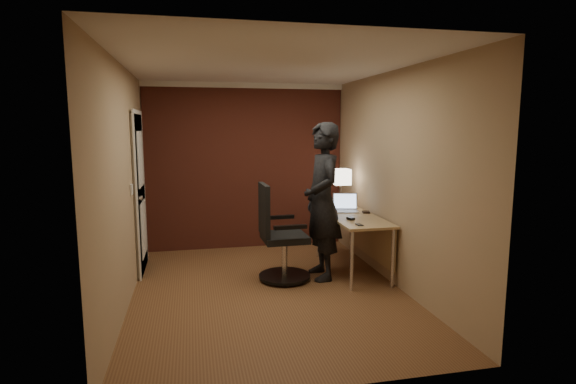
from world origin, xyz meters
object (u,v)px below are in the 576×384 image
at_px(mouse, 351,218).
at_px(office_chair, 279,239).
at_px(desk_lamp, 342,177).
at_px(laptop, 345,206).
at_px(phone, 359,225).
at_px(desk, 357,225).
at_px(wallet, 366,212).
at_px(person, 322,201).

height_order(mouse, office_chair, office_chair).
xyz_separation_m(desk_lamp, mouse, (-0.18, -0.90, -0.40)).
bearing_deg(laptop, phone, -98.89).
relative_size(desk, phone, 13.04).
distance_m(mouse, wallet, 0.51).
bearing_deg(laptop, office_chair, -154.58).
relative_size(desk_lamp, office_chair, 0.46).
xyz_separation_m(desk, mouse, (-0.19, -0.26, 0.14)).
height_order(desk, desk_lamp, desk_lamp).
distance_m(desk, laptop, 0.37).
relative_size(desk, mouse, 15.00).
relative_size(desk, laptop, 3.94).
distance_m(desk, person, 0.65).
height_order(desk_lamp, mouse, desk_lamp).
relative_size(desk, person, 0.79).
bearing_deg(desk_lamp, office_chair, -142.79).
bearing_deg(phone, office_chair, 151.84).
bearing_deg(person, laptop, 134.23).
xyz_separation_m(phone, wallet, (0.35, 0.68, 0.01)).
bearing_deg(office_chair, desk_lamp, 37.21).
bearing_deg(person, office_chair, -91.28).
xyz_separation_m(mouse, person, (-0.33, 0.09, 0.21)).
distance_m(desk_lamp, laptop, 0.48).
distance_m(mouse, person, 0.41).
height_order(laptop, wallet, laptop).
height_order(desk_lamp, office_chair, desk_lamp).
bearing_deg(wallet, mouse, -133.00).
relative_size(laptop, person, 0.20).
bearing_deg(wallet, phone, -117.64).
relative_size(desk, desk_lamp, 2.80).
height_order(desk, wallet, wallet).
xyz_separation_m(phone, person, (-0.33, 0.40, 0.22)).
bearing_deg(office_chair, person, 0.20).
bearing_deg(wallet, desk_lamp, 107.51).
bearing_deg(mouse, office_chair, 158.93).
distance_m(desk, phone, 0.61).
bearing_deg(phone, desk_lamp, 77.21).
bearing_deg(laptop, desk, -79.63).
distance_m(desk_lamp, phone, 1.28).
relative_size(desk_lamp, laptop, 1.41).
distance_m(desk_lamp, person, 0.98).
height_order(phone, person, person).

